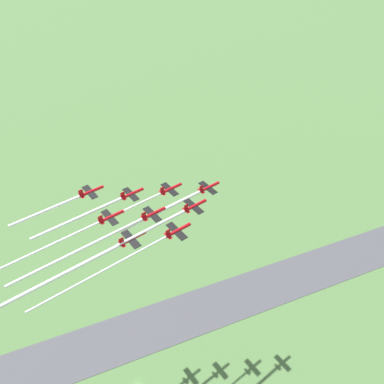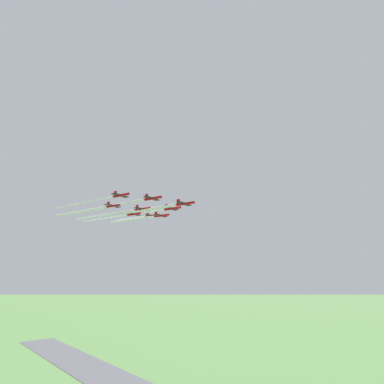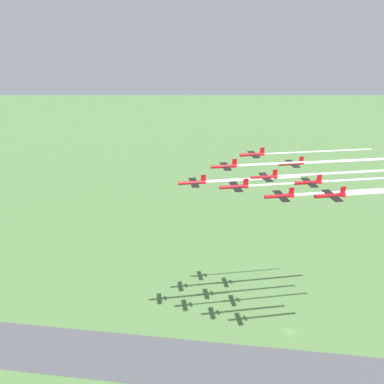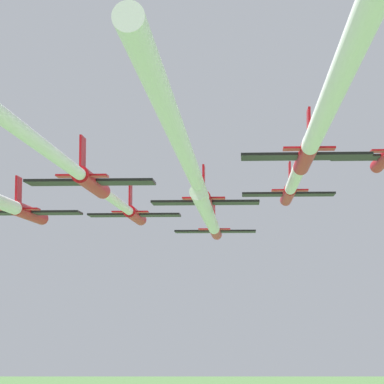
{
  "view_description": "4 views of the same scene",
  "coord_description": "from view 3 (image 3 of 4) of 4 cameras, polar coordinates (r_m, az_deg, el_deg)",
  "views": [
    {
      "loc": [
        -74.73,
        -48.04,
        199.42
      ],
      "look_at": [
        45.49,
        -17.46,
        96.14
      ],
      "focal_mm": 35.0,
      "sensor_mm": 36.0,
      "label": 1
    },
    {
      "loc": [
        40.94,
        -173.56,
        59.07
      ],
      "look_at": [
        54.98,
        -25.98,
        100.91
      ],
      "focal_mm": 28.0,
      "sensor_mm": 36.0,
      "label": 2
    },
    {
      "loc": [
        150.78,
        69.58,
        148.51
      ],
      "look_at": [
        57.06,
        -18.7,
        94.32
      ],
      "focal_mm": 35.0,
      "sensor_mm": 36.0,
      "label": 3
    },
    {
      "loc": [
        -41.65,
        45.24,
        86.89
      ],
      "look_at": [
        48.94,
        -18.09,
        99.71
      ],
      "focal_mm": 85.0,
      "sensor_mm": 36.0,
      "label": 4
    }
  ],
  "objects": [
    {
      "name": "ground_plane",
      "position": [
        222.78,
        14.58,
        -19.89
      ],
      "size": [
        3000.0,
        3000.0,
        0.0
      ],
      "primitive_type": "plane",
      "color": "#4C723D"
    },
    {
      "name": "runway_strip",
      "position": [
        201.35,
        -0.0,
        -24.66
      ],
      "size": [
        283.34,
        372.88,
        0.2
      ],
      "rotation": [
        0.0,
        0.0,
        3.77
      ],
      "color": "#47474C",
      "rests_on": "ground_plane"
    },
    {
      "name": "jet_0",
      "position": [
        146.18,
        0.17,
        1.46
      ],
      "size": [
        10.01,
        9.87,
        3.69
      ],
      "rotation": [
        0.0,
        0.0,
        4.04
      ],
      "color": "#B20C14"
    },
    {
      "name": "jet_1",
      "position": [
        140.9,
        6.57,
        0.82
      ],
      "size": [
        10.01,
        9.87,
        3.69
      ],
      "rotation": [
        0.0,
        0.0,
        4.04
      ],
      "color": "#B20C14"
    },
    {
      "name": "jet_2",
      "position": [
        155.71,
        5.02,
        3.93
      ],
      "size": [
        10.01,
        9.87,
        3.69
      ],
      "rotation": [
        0.0,
        0.0,
        4.04
      ],
      "color": "#B20C14"
    },
    {
      "name": "jet_3",
      "position": [
        138.24,
        13.31,
        -0.58
      ],
      "size": [
        10.01,
        9.87,
        3.69
      ],
      "rotation": [
        0.0,
        0.0,
        4.04
      ],
      "color": "#B20C14"
    },
    {
      "name": "jet_4",
      "position": [
        152.78,
        11.07,
        2.25
      ],
      "size": [
        10.01,
        9.87,
        3.69
      ],
      "rotation": [
        0.0,
        0.0,
        4.04
      ],
      "color": "#B20C14"
    },
    {
      "name": "jet_5",
      "position": [
        166.83,
        9.28,
        5.67
      ],
      "size": [
        10.01,
        9.87,
        3.69
      ],
      "rotation": [
        0.0,
        0.0,
        4.04
      ],
      "color": "#B20C14"
    },
    {
      "name": "jet_6",
      "position": [
        136.1,
        20.44,
        -0.49
      ],
      "size": [
        10.01,
        9.87,
        3.69
      ],
      "rotation": [
        0.0,
        0.0,
        4.04
      ],
      "color": "#B20C14"
    },
    {
      "name": "jet_7",
      "position": [
        150.82,
        17.37,
        1.41
      ],
      "size": [
        10.01,
        9.87,
        3.69
      ],
      "rotation": [
        0.0,
        0.0,
        4.04
      ],
      "color": "#B20C14"
    },
    {
      "name": "jet_8",
      "position": [
        164.84,
        14.98,
        4.2
      ],
      "size": [
        10.01,
        9.87,
        3.69
      ],
      "rotation": [
        0.0,
        0.0,
        4.04
      ],
      "color": "#B20C14"
    },
    {
      "name": "smoke_trail_0",
      "position": [
        151.59,
        9.39,
        1.92
      ],
      "size": [
        31.47,
        25.23,
        1.35
      ],
      "rotation": [
        0.0,
        0.0,
        4.04
      ],
      "color": "white"
    },
    {
      "name": "smoke_trail_1",
      "position": [
        150.39,
        16.99,
        1.36
      ],
      "size": [
        36.73,
        29.23,
        0.87
      ],
      "rotation": [
        0.0,
        0.0,
        4.04
      ],
      "color": "white"
    },
    {
      "name": "smoke_trail_2",
      "position": [
        161.44,
        12.0,
        4.18
      ],
      "size": [
        24.32,
        19.53,
        1.17
      ],
      "rotation": [
        0.0,
        0.0,
        4.04
      ],
      "color": "white"
    },
    {
      "name": "smoke_trail_3",
      "position": [
        148.88,
        22.17,
        -0.02
      ],
      "size": [
        31.48,
        25.2,
        1.23
      ],
      "rotation": [
        0.0,
        0.0,
        4.04
      ],
      "color": "white"
    },
    {
      "name": "smoke_trail_4",
      "position": [
        165.8,
        21.47,
        2.68
      ],
      "size": [
        42.45,
        33.81,
        1.1
      ],
      "rotation": [
        0.0,
        0.0,
        4.04
      ],
      "color": "white"
    },
    {
      "name": "smoke_trail_5",
      "position": [
        178.33,
        18.74,
        5.85
      ],
      "size": [
        40.47,
        32.13,
        0.7
      ],
      "rotation": [
        0.0,
        0.0,
        4.04
      ],
      "color": "white"
    },
    {
      "name": "smoke_trail_6",
      "position": [
        146.37,
        27.19,
        -0.03
      ],
      "size": [
        23.54,
        18.92,
        1.18
      ],
      "rotation": [
        0.0,
        0.0,
        4.04
      ],
      "color": "white"
    },
    {
      "name": "smoke_trail_7",
      "position": [
        164.01,
        25.84,
        1.81
      ],
      "size": [
        34.6,
        27.56,
        0.91
      ],
      "rotation": [
        0.0,
        0.0,
        4.04
      ],
      "color": "white"
    },
    {
      "name": "smoke_trail_8",
      "position": [
        178.29,
        23.68,
        4.41
      ],
      "size": [
        38.79,
        30.98,
        1.29
      ],
      "rotation": [
        0.0,
        0.0,
        4.04
      ],
      "color": "white"
    }
  ]
}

